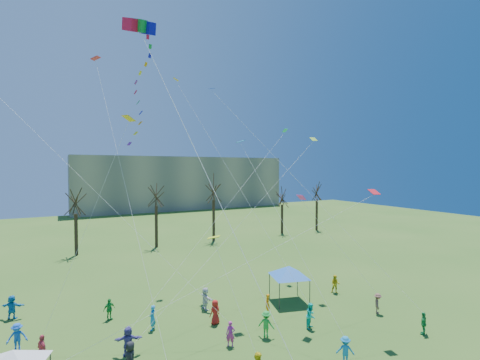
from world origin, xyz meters
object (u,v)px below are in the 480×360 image
distant_building (182,183)px  canopy_tent_blue (289,271)px  big_box_kite (145,91)px  canopy_tent_white (13,358)px

distant_building → canopy_tent_blue: distant_building is taller
big_box_kite → canopy_tent_white: size_ratio=6.67×
distant_building → canopy_tent_blue: 73.23m
distant_building → big_box_kite: (-26.66, -72.74, 9.32)m
canopy_tent_white → canopy_tent_blue: (19.80, 4.13, 0.28)m
distant_building → canopy_tent_white: bearing=-114.1°
big_box_kite → canopy_tent_blue: big_box_kite is taller
distant_building → big_box_kite: 78.03m
distant_building → canopy_tent_white: 83.22m
big_box_kite → canopy_tent_blue: 18.96m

